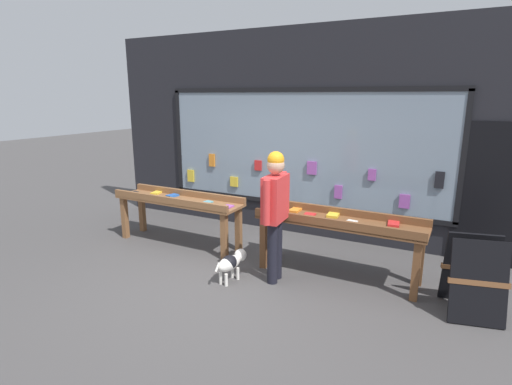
{
  "coord_description": "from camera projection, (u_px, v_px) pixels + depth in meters",
  "views": [
    {
      "loc": [
        2.7,
        -4.21,
        2.43
      ],
      "look_at": [
        0.19,
        0.67,
        1.11
      ],
      "focal_mm": 28.0,
      "sensor_mm": 36.0,
      "label": 1
    }
  ],
  "objects": [
    {
      "name": "ground_plane",
      "position": [
        221.0,
        280.0,
        5.41
      ],
      "size": [
        40.0,
        40.0,
        0.0
      ],
      "primitive_type": "plane",
      "color": "#474444"
    },
    {
      "name": "shopfront_facade",
      "position": [
        294.0,
        135.0,
        7.04
      ],
      "size": [
        7.35,
        0.29,
        3.58
      ],
      "color": "black",
      "rests_on": "ground_plane"
    },
    {
      "name": "display_table_left",
      "position": [
        178.0,
        204.0,
        6.61
      ],
      "size": [
        2.27,
        0.62,
        0.87
      ],
      "color": "brown",
      "rests_on": "ground_plane"
    },
    {
      "name": "display_table_right",
      "position": [
        340.0,
        227.0,
        5.39
      ],
      "size": [
        2.27,
        0.66,
        0.9
      ],
      "color": "brown",
      "rests_on": "ground_plane"
    },
    {
      "name": "person_browsing",
      "position": [
        275.0,
        206.0,
        5.18
      ],
      "size": [
        0.25,
        0.69,
        1.76
      ],
      "rotation": [
        0.0,
        0.0,
        1.63
      ],
      "color": "black",
      "rests_on": "ground_plane"
    },
    {
      "name": "small_dog",
      "position": [
        231.0,
        262.0,
        5.35
      ],
      "size": [
        0.25,
        0.6,
        0.39
      ],
      "rotation": [
        0.0,
        0.0,
        1.41
      ],
      "color": "white",
      "rests_on": "ground_plane"
    },
    {
      "name": "sandwich_board_sign",
      "position": [
        474.0,
        275.0,
        4.5
      ],
      "size": [
        0.7,
        0.74,
        0.92
      ],
      "rotation": [
        0.0,
        0.0,
        0.22
      ],
      "color": "black",
      "rests_on": "ground_plane"
    }
  ]
}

